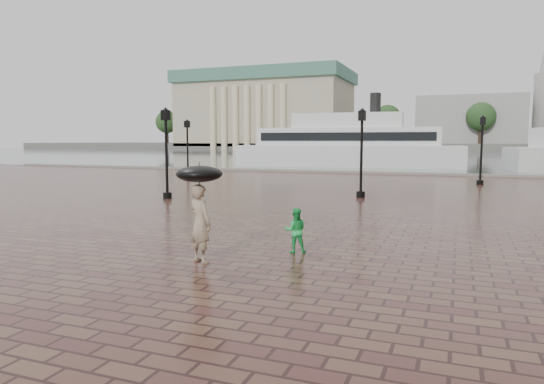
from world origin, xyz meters
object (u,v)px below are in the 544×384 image
Objects in this scene: adult_pedestrian at (200,223)px; ferry_near at (348,145)px; street_lamps at (299,150)px; child_pedestrian at (296,230)px.

ferry_near is (-5.94, 43.42, 1.47)m from adult_pedestrian.
ferry_near reaches higher than adult_pedestrian.
street_lamps is 17.37m from child_pedestrian.
child_pedestrian is 42.42m from ferry_near.
street_lamps is at bearing -88.64° from ferry_near.
street_lamps is 18.37× the size of child_pedestrian.
ferry_near is (-7.75, 41.67, 1.82)m from child_pedestrian.
street_lamps is at bearing -93.17° from child_pedestrian.
street_lamps reaches higher than adult_pedestrian.
child_pedestrian is 0.05× the size of ferry_near.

